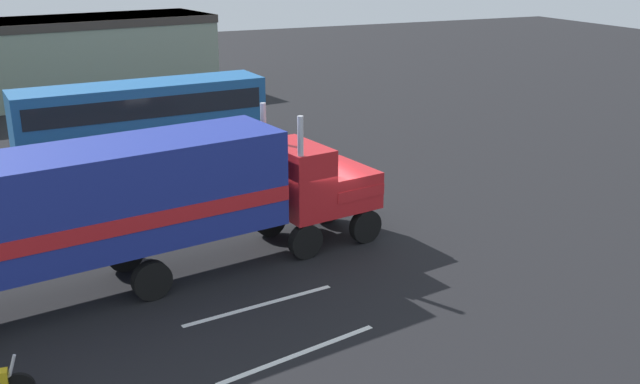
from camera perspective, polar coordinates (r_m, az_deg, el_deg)
The scene contains 7 objects.
ground_plane at distance 23.73m, azimuth -0.50°, elevation -3.89°, with size 120.00×120.00×0.00m, color black.
lane_stripe_near at distance 19.75m, azimuth -4.77°, elevation -8.88°, with size 4.40×0.16×0.01m, color silver.
lane_stripe_mid at distance 17.57m, azimuth -1.65°, elevation -12.61°, with size 4.40×0.16×0.01m, color silver.
semi_truck at distance 20.59m, azimuth -14.30°, elevation -0.59°, with size 14.38×4.95×4.50m.
person_bystander at distance 23.37m, azimuth -15.35°, elevation -2.60°, with size 0.34×0.46×1.63m.
parked_bus at distance 33.52m, azimuth -13.84°, elevation 6.06°, with size 11.16×3.34×3.40m.
building_backdrop at distance 48.65m, azimuth -18.95°, elevation 10.17°, with size 18.22×8.85×4.94m.
Camera 1 is at (-8.80, -20.05, 9.17)m, focal length 40.69 mm.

